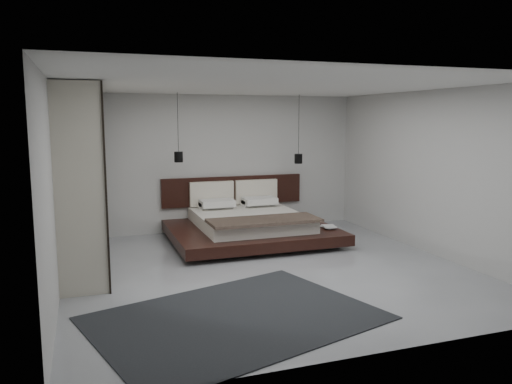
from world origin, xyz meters
name	(u,v)px	position (x,y,z in m)	size (l,w,h in m)	color
floor	(268,269)	(0.00, 0.00, 0.00)	(6.00, 6.00, 0.00)	#999DA2
ceiling	(268,85)	(0.00, 0.00, 2.80)	(6.00, 6.00, 0.00)	white
wall_back	(217,163)	(0.00, 3.00, 1.40)	(6.00, 6.00, 0.00)	#B9B9B7
wall_front	(378,215)	(0.00, -3.00, 1.40)	(6.00, 6.00, 0.00)	#B9B9B7
wall_left	(55,189)	(-3.00, 0.00, 1.40)	(6.00, 6.00, 0.00)	#B9B9B7
wall_right	(432,173)	(3.00, 0.00, 1.40)	(6.00, 6.00, 0.00)	#B9B9B7
lattice_screen	(65,176)	(-2.95, 2.45, 1.30)	(0.05, 0.90, 2.60)	black
bed	(249,224)	(0.33, 1.90, 0.30)	(3.02, 2.49, 1.12)	black
book_lower	(323,228)	(1.57, 1.21, 0.29)	(0.21, 0.28, 0.03)	#99724C
book_upper	(323,227)	(1.55, 1.18, 0.32)	(0.23, 0.32, 0.02)	#99724C
pendant_left	(179,157)	(-0.91, 2.40, 1.60)	(0.16, 0.16, 1.30)	black
pendant_right	(298,158)	(1.57, 2.40, 1.51)	(0.16, 0.16, 1.40)	black
wardrobe	(79,179)	(-2.70, 1.06, 1.39)	(0.67, 2.84, 2.79)	beige
rug	(236,318)	(-1.03, -1.70, 0.01)	(3.17, 2.26, 0.01)	black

